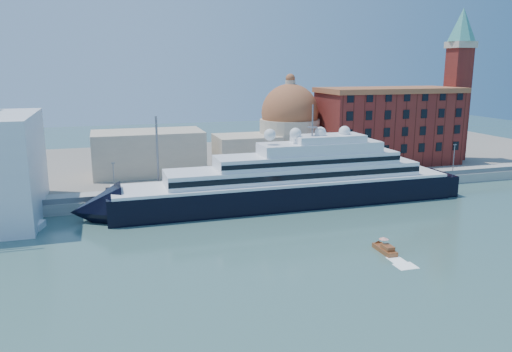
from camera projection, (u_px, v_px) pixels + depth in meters
name	position (u px, v px, depth m)	size (l,w,h in m)	color
ground	(289.00, 241.00, 92.21)	(400.00, 400.00, 0.00)	#345A57
quay	(240.00, 191.00, 123.68)	(180.00, 10.00, 2.50)	gray
land	(207.00, 162.00, 162.00)	(260.00, 72.00, 2.00)	slate
quay_fence	(245.00, 188.00, 119.07)	(180.00, 0.10, 1.20)	slate
superyacht	(276.00, 186.00, 114.26)	(90.20, 12.50, 26.96)	black
service_barge	(15.00, 226.00, 98.63)	(11.84, 6.36, 2.54)	white
water_taxi	(385.00, 249.00, 86.37)	(1.98, 5.69, 2.69)	brown
warehouse	(388.00, 125.00, 152.65)	(43.00, 19.00, 23.25)	maroon
campanile	(458.00, 75.00, 156.28)	(8.40, 8.40, 47.00)	maroon
church	(240.00, 138.00, 145.56)	(66.00, 18.00, 25.50)	beige
lamp_posts	(190.00, 161.00, 116.58)	(120.80, 2.40, 18.00)	slate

